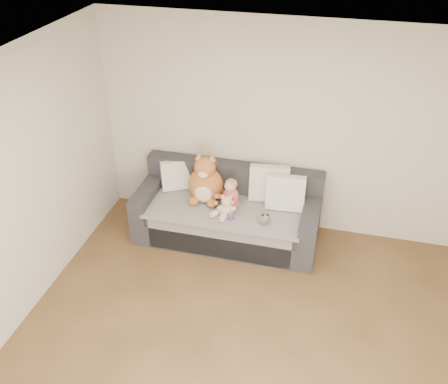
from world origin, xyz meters
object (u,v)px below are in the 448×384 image
(sofa, at_px, (228,214))
(plush_cat, at_px, (206,182))
(toddler, at_px, (229,198))
(teddy_bear, at_px, (227,207))
(sippy_cup, at_px, (231,215))

(sofa, xyz_separation_m, plush_cat, (-0.28, 0.03, 0.40))
(toddler, bearing_deg, teddy_bear, -68.59)
(toddler, xyz_separation_m, teddy_bear, (0.00, -0.12, -0.06))
(sofa, bearing_deg, teddy_bear, -79.12)
(plush_cat, bearing_deg, teddy_bear, -43.14)
(teddy_bear, bearing_deg, plush_cat, 127.02)
(sofa, distance_m, plush_cat, 0.49)
(teddy_bear, xyz_separation_m, sippy_cup, (0.06, -0.07, -0.06))
(sofa, distance_m, teddy_bear, 0.38)
(sofa, distance_m, sippy_cup, 0.40)
(sippy_cup, bearing_deg, toddler, 108.68)
(sofa, height_order, plush_cat, plush_cat)
(toddler, height_order, teddy_bear, toddler)
(plush_cat, xyz_separation_m, teddy_bear, (0.33, -0.28, -0.12))
(sofa, relative_size, sippy_cup, 20.83)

